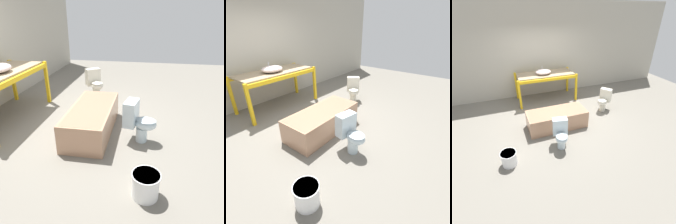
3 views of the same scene
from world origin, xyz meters
The scene contains 6 objects.
ground_plane centered at (0.00, 0.00, 0.00)m, with size 12.00×12.00×0.00m, color slate.
shelving_rack centered at (0.06, 1.35, 0.86)m, with size 2.06×0.94×0.99m.
bathtub_main centered at (-0.14, -0.48, 0.28)m, with size 1.63×0.73×0.49m.
toilet_near centered at (1.61, -0.10, 0.38)m, with size 0.61×0.57×0.70m.
toilet_far centered at (-0.32, -1.31, 0.38)m, with size 0.41×0.58×0.70m.
bucket_white centered at (-1.55, -1.49, 0.17)m, with size 0.34×0.34×0.32m.
Camera 1 is at (-3.54, -1.44, 2.01)m, focal length 35.00 mm.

